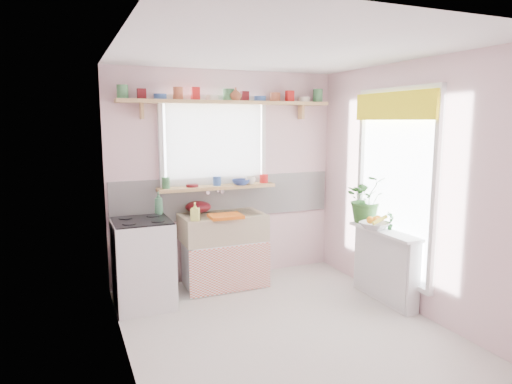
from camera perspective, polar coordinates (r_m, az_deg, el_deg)
name	(u,v)px	position (r m, az deg, el deg)	size (l,w,h in m)	color
room	(304,170)	(5.09, 6.00, 2.75)	(3.20, 3.20, 3.20)	beige
sink_unit	(223,250)	(5.34, -4.15, -7.20)	(0.95, 0.65, 1.11)	white
cooker	(143,263)	(4.89, -13.92, -8.63)	(0.58, 0.58, 0.93)	white
radiator_ledge	(385,264)	(5.11, 15.83, -8.70)	(0.22, 0.95, 0.78)	white
windowsill	(217,187)	(5.37, -4.88, 0.60)	(1.40, 0.22, 0.04)	tan
pine_shelf	(229,102)	(5.35, -3.43, 11.12)	(2.52, 0.24, 0.04)	tan
shelf_crockery	(227,96)	(5.35, -3.62, 11.92)	(2.47, 0.11, 0.12)	#3F7F4C
sill_crockery	(217,181)	(5.36, -4.89, 1.42)	(1.35, 0.11, 0.12)	#3F7F4C
dish_tray	(226,216)	(5.05, -3.81, -3.04)	(0.36, 0.27, 0.04)	orange
colander	(198,207)	(5.36, -7.22, -1.85)	(0.30, 0.30, 0.14)	#530E15
jade_plant	(367,198)	(5.28, 13.69, -0.79)	(0.49, 0.42, 0.54)	#2D5D25
fruit_bowl	(375,225)	(5.01, 14.66, -4.07)	(0.31, 0.31, 0.08)	silver
herb_pot	(390,221)	(5.00, 16.41, -3.44)	(0.10, 0.07, 0.20)	#245B28
soap_bottle_sink	(195,211)	(4.93, -7.62, -2.43)	(0.09, 0.09, 0.20)	#EEF76D
sill_cup	(250,180)	(5.44, -0.70, 1.46)	(0.12, 0.12, 0.09)	white
sill_bowl	(241,182)	(5.39, -1.89, 1.25)	(0.21, 0.21, 0.07)	#2F4A9A
shelf_vase	(236,94)	(5.32, -2.57, 12.14)	(0.14, 0.14, 0.15)	brown
cooker_bottle	(159,203)	(5.00, -12.08, -1.37)	(0.09, 0.09, 0.24)	#418358
fruit	(375,220)	(5.00, 14.69, -3.37)	(0.20, 0.14, 0.10)	orange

